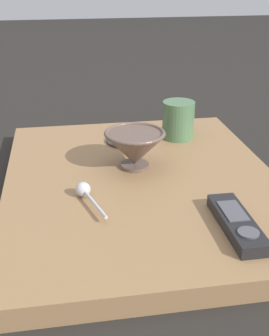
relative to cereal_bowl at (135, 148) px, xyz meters
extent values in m
plane|color=black|center=(0.01, -0.05, -0.08)|extent=(6.00, 6.00, 0.00)
cube|color=#936D47|center=(0.01, -0.05, -0.06)|extent=(0.54, 0.68, 0.04)
cylinder|color=brown|center=(0.00, 0.00, -0.04)|extent=(0.06, 0.06, 0.01)
cone|color=brown|center=(0.00, 0.00, 0.00)|extent=(0.13, 0.13, 0.07)
torus|color=brown|center=(0.00, 0.00, 0.03)|extent=(0.13, 0.13, 0.01)
cylinder|color=#4C724C|center=(0.13, 0.15, 0.00)|extent=(0.08, 0.08, 0.09)
cylinder|color=silver|center=(-0.10, -0.17, -0.03)|extent=(0.03, 0.10, 0.01)
sphere|color=silver|center=(-0.11, -0.11, -0.03)|extent=(0.03, 0.03, 0.03)
cube|color=black|center=(0.12, -0.26, -0.03)|extent=(0.05, 0.17, 0.02)
cylinder|color=#4C4C54|center=(0.12, -0.31, -0.02)|extent=(0.03, 0.03, 0.00)
cube|color=#4C4C54|center=(0.12, -0.24, -0.02)|extent=(0.03, 0.07, 0.00)
cylinder|color=#332D28|center=(0.00, 0.15, -0.04)|extent=(0.10, 0.10, 0.01)
camera|label=1|loc=(-0.14, -0.84, 0.35)|focal=47.60mm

